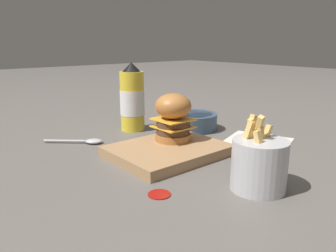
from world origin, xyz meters
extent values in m
plane|color=#5B5651|center=(0.00, 0.00, 0.00)|extent=(6.00, 6.00, 0.00)
cube|color=#A37A51|center=(0.02, 0.04, 0.01)|extent=(0.27, 0.21, 0.02)
cylinder|color=#AD6B33|center=(-0.02, 0.01, 0.03)|extent=(0.09, 0.09, 0.02)
cylinder|color=#4C3323|center=(-0.02, 0.01, 0.05)|extent=(0.08, 0.08, 0.02)
cube|color=gold|center=(-0.02, 0.01, 0.06)|extent=(0.09, 0.09, 0.00)
cylinder|color=#4C3323|center=(-0.02, 0.01, 0.07)|extent=(0.08, 0.08, 0.02)
cube|color=gold|center=(-0.02, 0.01, 0.08)|extent=(0.09, 0.09, 0.00)
ellipsoid|color=#AD6B33|center=(-0.02, 0.01, 0.11)|extent=(0.09, 0.09, 0.06)
cylinder|color=yellow|center=(-0.05, -0.21, 0.09)|extent=(0.07, 0.07, 0.18)
cylinder|color=silver|center=(-0.05, -0.21, 0.09)|extent=(0.08, 0.08, 0.08)
cone|color=black|center=(-0.05, -0.21, 0.20)|extent=(0.06, 0.06, 0.03)
cylinder|color=#B7B7BC|center=(0.01, 0.30, 0.05)|extent=(0.10, 0.10, 0.10)
cube|color=#E5B760|center=(0.00, 0.27, 0.10)|extent=(0.03, 0.01, 0.08)
cube|color=#E5B760|center=(0.02, 0.27, 0.09)|extent=(0.02, 0.02, 0.07)
cube|color=#E5B760|center=(-0.01, 0.29, 0.09)|extent=(0.03, 0.02, 0.06)
cube|color=#E5B760|center=(0.01, 0.27, 0.09)|extent=(0.02, 0.01, 0.06)
cube|color=#E5B760|center=(0.02, 0.31, 0.09)|extent=(0.02, 0.03, 0.06)
cube|color=#E5B760|center=(0.01, 0.26, 0.10)|extent=(0.03, 0.02, 0.08)
cube|color=#E5B760|center=(0.00, 0.28, 0.10)|extent=(0.04, 0.04, 0.08)
cube|color=#E5B760|center=(0.01, 0.28, 0.09)|extent=(0.01, 0.02, 0.06)
cube|color=#E5B760|center=(0.00, 0.29, 0.09)|extent=(0.02, 0.01, 0.06)
cylinder|color=#384C66|center=(-0.20, -0.10, 0.03)|extent=(0.15, 0.15, 0.05)
cylinder|color=#669356|center=(-0.20, -0.10, 0.05)|extent=(0.12, 0.12, 0.01)
cylinder|color=#B2B2B7|center=(0.17, -0.22, 0.01)|extent=(0.09, 0.08, 0.01)
ellipsoid|color=#B2B2B7|center=(0.11, -0.16, 0.01)|extent=(0.06, 0.06, 0.01)
cylinder|color=#9E140F|center=(0.17, 0.20, 0.00)|extent=(0.04, 0.04, 0.00)
cube|color=beige|center=(-0.24, 0.12, 0.00)|extent=(0.21, 0.21, 0.00)
camera|label=1|loc=(0.51, 0.63, 0.27)|focal=35.00mm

